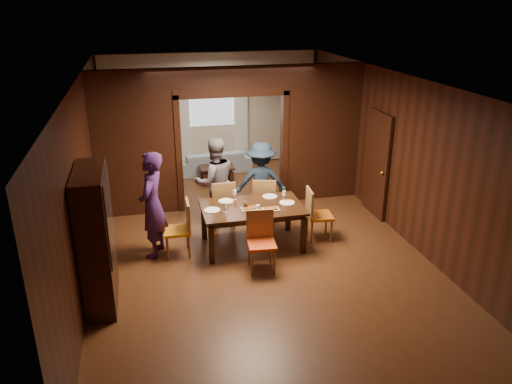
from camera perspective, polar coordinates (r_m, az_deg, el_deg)
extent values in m
plane|color=#4F2E16|center=(9.25, -0.71, -5.19)|extent=(9.00, 9.00, 0.00)
cube|color=silver|center=(8.37, -0.81, 12.86)|extent=(5.50, 9.00, 0.02)
cube|color=black|center=(12.99, -5.14, 9.35)|extent=(5.50, 0.02, 2.90)
cube|color=black|center=(8.57, -19.02, 1.89)|extent=(0.02, 9.00, 2.90)
cube|color=black|center=(9.65, 15.44, 4.42)|extent=(0.02, 9.00, 2.90)
cube|color=black|center=(10.12, -13.49, 3.89)|extent=(1.65, 0.15, 2.40)
cube|color=black|center=(10.78, 7.45, 5.37)|extent=(1.65, 0.15, 2.40)
cube|color=black|center=(9.96, -2.84, 12.75)|extent=(5.50, 0.15, 0.50)
cube|color=beige|center=(12.96, -5.12, 9.33)|extent=(5.40, 0.04, 2.85)
imported|color=#391D55|center=(8.47, -11.77, -1.46)|extent=(0.64, 0.78, 1.83)
imported|color=slate|center=(9.53, -4.72, 1.18)|extent=(0.92, 0.76, 1.72)
imported|color=#162438|center=(9.68, 0.57, 1.15)|extent=(1.11, 0.75, 1.58)
imported|color=#95ADC3|center=(12.66, -4.93, 3.53)|extent=(1.94, 0.91, 0.55)
imported|color=black|center=(8.76, 0.25, -1.01)|extent=(0.35, 0.35, 0.09)
cube|color=black|center=(8.80, -0.43, -3.91)|extent=(1.75, 1.09, 0.76)
cube|color=black|center=(11.91, -4.47, 2.01)|extent=(0.80, 0.50, 0.40)
cube|color=black|center=(7.33, -17.81, -5.10)|extent=(0.40, 1.20, 2.00)
cube|color=black|center=(10.16, 13.67, 3.07)|extent=(0.06, 0.90, 2.10)
cube|color=silver|center=(12.88, -5.13, 10.39)|extent=(1.20, 0.03, 1.30)
cube|color=white|center=(12.85, -8.38, 8.17)|extent=(0.35, 0.06, 2.40)
cube|color=white|center=(13.06, -1.75, 8.59)|extent=(0.35, 0.06, 2.40)
cylinder|color=white|center=(8.51, -5.02, -2.07)|extent=(0.27, 0.27, 0.01)
cylinder|color=white|center=(8.86, -3.45, -1.04)|extent=(0.27, 0.27, 0.01)
cylinder|color=silver|center=(9.05, 1.60, -0.51)|extent=(0.27, 0.27, 0.01)
cylinder|color=white|center=(8.80, 3.57, -1.21)|extent=(0.27, 0.27, 0.01)
cylinder|color=white|center=(8.32, 0.29, -2.53)|extent=(0.27, 0.27, 0.01)
cube|color=gray|center=(8.52, -0.71, -1.86)|extent=(0.30, 0.20, 0.04)
cube|color=gray|center=(8.50, 1.70, -1.93)|extent=(0.30, 0.20, 0.04)
cylinder|color=white|center=(8.36, 0.19, -1.95)|extent=(0.07, 0.07, 0.14)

